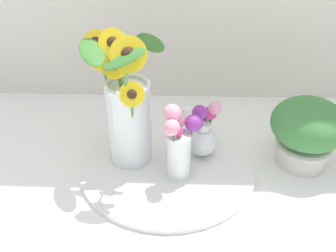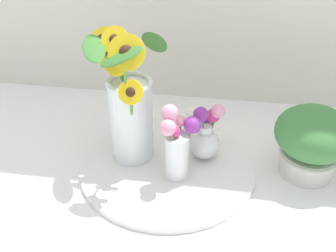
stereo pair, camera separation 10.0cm
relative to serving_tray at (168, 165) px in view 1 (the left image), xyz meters
name	(u,v)px [view 1 (the left image)]	position (x,y,z in m)	size (l,w,h in m)	color
ground_plane	(171,184)	(0.01, -0.07, -0.01)	(6.00, 6.00, 0.00)	white
serving_tray	(168,165)	(0.00, 0.00, 0.00)	(0.48, 0.48, 0.02)	white
mason_jar_sunflowers	(127,111)	(-0.11, 0.03, 0.16)	(0.24, 0.24, 0.38)	silver
vase_small_center	(179,144)	(0.03, -0.04, 0.11)	(0.10, 0.09, 0.21)	white
vase_bulb_right	(202,133)	(0.09, 0.05, 0.08)	(0.11, 0.09, 0.17)	white
potted_plant	(307,131)	(0.37, 0.04, 0.10)	(0.20, 0.20, 0.19)	beige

